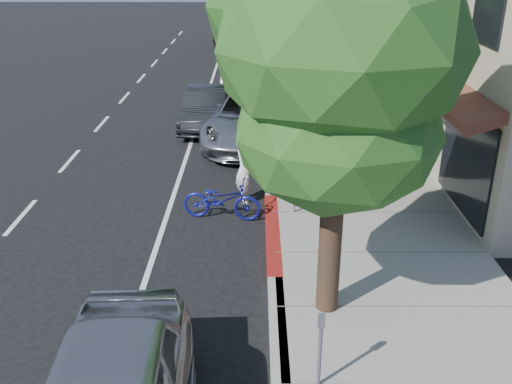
{
  "coord_description": "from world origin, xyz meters",
  "views": [
    {
      "loc": [
        -0.37,
        -10.66,
        6.17
      ],
      "look_at": [
        -0.38,
        0.46,
        1.35
      ],
      "focal_mm": 40.0,
      "sensor_mm": 36.0,
      "label": 1
    }
  ],
  "objects_px": {
    "dark_suv_far": "(229,32)",
    "pedestrian": "(366,83)",
    "white_pickup": "(250,69)",
    "silver_suv": "(252,117)",
    "cyclist": "(244,170)",
    "street_tree_2": "(293,7)",
    "street_tree_1": "(308,9)",
    "bicycle": "(222,200)",
    "street_tree_0": "(341,54)",
    "dark_sedan": "(207,107)"
  },
  "relations": [
    {
      "from": "dark_suv_far",
      "to": "pedestrian",
      "type": "distance_m",
      "value": 17.15
    },
    {
      "from": "dark_suv_far",
      "to": "pedestrian",
      "type": "height_order",
      "value": "pedestrian"
    },
    {
      "from": "white_pickup",
      "to": "pedestrian",
      "type": "bearing_deg",
      "value": -37.96
    },
    {
      "from": "silver_suv",
      "to": "dark_suv_far",
      "type": "bearing_deg",
      "value": 100.43
    },
    {
      "from": "silver_suv",
      "to": "white_pickup",
      "type": "bearing_deg",
      "value": 96.8
    },
    {
      "from": "cyclist",
      "to": "pedestrian",
      "type": "height_order",
      "value": "pedestrian"
    },
    {
      "from": "white_pickup",
      "to": "street_tree_2",
      "type": "bearing_deg",
      "value": -71.26
    },
    {
      "from": "street_tree_1",
      "to": "bicycle",
      "type": "bearing_deg",
      "value": -135.78
    },
    {
      "from": "street_tree_0",
      "to": "street_tree_1",
      "type": "distance_m",
      "value": 6.0
    },
    {
      "from": "street_tree_1",
      "to": "street_tree_0",
      "type": "bearing_deg",
      "value": -90.0
    },
    {
      "from": "pedestrian",
      "to": "street_tree_2",
      "type": "bearing_deg",
      "value": 33.67
    },
    {
      "from": "street_tree_1",
      "to": "white_pickup",
      "type": "distance_m",
      "value": 13.03
    },
    {
      "from": "street_tree_1",
      "to": "dark_suv_far",
      "type": "distance_m",
      "value": 24.5
    },
    {
      "from": "dark_sedan",
      "to": "street_tree_1",
      "type": "bearing_deg",
      "value": -58.29
    },
    {
      "from": "dark_sedan",
      "to": "white_pickup",
      "type": "xyz_separation_m",
      "value": [
        1.5,
        6.61,
        0.1
      ]
    },
    {
      "from": "dark_sedan",
      "to": "dark_suv_far",
      "type": "bearing_deg",
      "value": 93.2
    },
    {
      "from": "dark_suv_far",
      "to": "bicycle",
      "type": "bearing_deg",
      "value": -93.77
    },
    {
      "from": "silver_suv",
      "to": "dark_sedan",
      "type": "height_order",
      "value": "silver_suv"
    },
    {
      "from": "street_tree_2",
      "to": "cyclist",
      "type": "height_order",
      "value": "street_tree_2"
    },
    {
      "from": "bicycle",
      "to": "dark_suv_far",
      "type": "height_order",
      "value": "dark_suv_far"
    },
    {
      "from": "street_tree_2",
      "to": "bicycle",
      "type": "height_order",
      "value": "street_tree_2"
    },
    {
      "from": "dark_sedan",
      "to": "white_pickup",
      "type": "distance_m",
      "value": 6.78
    },
    {
      "from": "silver_suv",
      "to": "dark_suv_far",
      "type": "distance_m",
      "value": 20.08
    },
    {
      "from": "street_tree_2",
      "to": "dark_suv_far",
      "type": "height_order",
      "value": "street_tree_2"
    },
    {
      "from": "cyclist",
      "to": "white_pickup",
      "type": "distance_m",
      "value": 13.34
    },
    {
      "from": "silver_suv",
      "to": "bicycle",
      "type": "bearing_deg",
      "value": -90.67
    },
    {
      "from": "street_tree_2",
      "to": "silver_suv",
      "type": "height_order",
      "value": "street_tree_2"
    },
    {
      "from": "bicycle",
      "to": "pedestrian",
      "type": "relative_size",
      "value": 1.01
    },
    {
      "from": "street_tree_1",
      "to": "dark_sedan",
      "type": "distance_m",
      "value": 7.64
    },
    {
      "from": "cyclist",
      "to": "dark_suv_far",
      "type": "bearing_deg",
      "value": -8.96
    },
    {
      "from": "street_tree_2",
      "to": "dark_sedan",
      "type": "bearing_deg",
      "value": -174.61
    },
    {
      "from": "cyclist",
      "to": "white_pickup",
      "type": "relative_size",
      "value": 0.31
    },
    {
      "from": "street_tree_0",
      "to": "silver_suv",
      "type": "relative_size",
      "value": 1.22
    },
    {
      "from": "dark_suv_far",
      "to": "pedestrian",
      "type": "xyz_separation_m",
      "value": [
        6.2,
        -15.98,
        0.21
      ]
    },
    {
      "from": "pedestrian",
      "to": "dark_suv_far",
      "type": "bearing_deg",
      "value": -68.15
    },
    {
      "from": "dark_suv_far",
      "to": "street_tree_2",
      "type": "bearing_deg",
      "value": -86.16
    },
    {
      "from": "street_tree_0",
      "to": "silver_suv",
      "type": "bearing_deg",
      "value": 98.22
    },
    {
      "from": "white_pickup",
      "to": "dark_suv_far",
      "type": "relative_size",
      "value": 1.06
    },
    {
      "from": "bicycle",
      "to": "silver_suv",
      "type": "xyz_separation_m",
      "value": [
        0.67,
        6.05,
        0.33
      ]
    },
    {
      "from": "street_tree_1",
      "to": "street_tree_2",
      "type": "relative_size",
      "value": 1.13
    },
    {
      "from": "dark_sedan",
      "to": "pedestrian",
      "type": "xyz_separation_m",
      "value": [
        6.2,
        2.31,
        0.39
      ]
    },
    {
      "from": "street_tree_1",
      "to": "bicycle",
      "type": "xyz_separation_m",
      "value": [
        -2.12,
        -2.06,
        -4.23
      ]
    },
    {
      "from": "street_tree_2",
      "to": "dark_sedan",
      "type": "relative_size",
      "value": 1.6
    },
    {
      "from": "street_tree_0",
      "to": "dark_suv_far",
      "type": "relative_size",
      "value": 1.4
    },
    {
      "from": "dark_suv_far",
      "to": "street_tree_1",
      "type": "bearing_deg",
      "value": -88.57
    },
    {
      "from": "street_tree_1",
      "to": "white_pickup",
      "type": "height_order",
      "value": "street_tree_1"
    },
    {
      "from": "street_tree_0",
      "to": "dark_suv_far",
      "type": "height_order",
      "value": "street_tree_0"
    },
    {
      "from": "street_tree_1",
      "to": "bicycle",
      "type": "relative_size",
      "value": 4.08
    },
    {
      "from": "dark_sedan",
      "to": "pedestrian",
      "type": "relative_size",
      "value": 2.27
    },
    {
      "from": "street_tree_2",
      "to": "dark_suv_far",
      "type": "distance_m",
      "value": 18.56
    }
  ]
}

